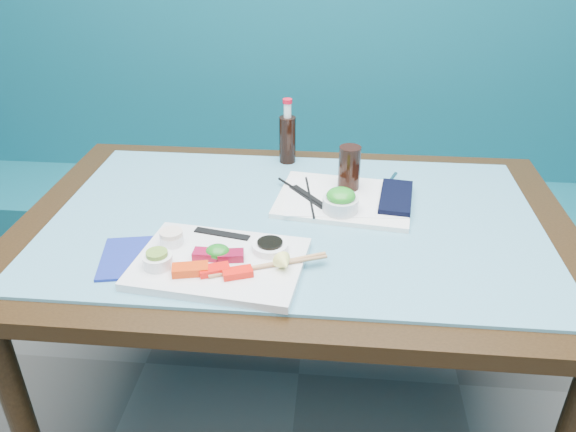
# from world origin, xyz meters

# --- Properties ---
(booth_bench) EXTENTS (3.00, 0.56, 1.17)m
(booth_bench) POSITION_xyz_m (0.00, 2.29, 0.37)
(booth_bench) COLOR #0F5461
(booth_bench) RESTS_ON ground
(dining_table) EXTENTS (1.40, 0.90, 0.75)m
(dining_table) POSITION_xyz_m (0.00, 1.45, 0.67)
(dining_table) COLOR black
(dining_table) RESTS_ON ground
(glass_top) EXTENTS (1.22, 0.76, 0.01)m
(glass_top) POSITION_xyz_m (0.00, 1.45, 0.75)
(glass_top) COLOR #5899B0
(glass_top) RESTS_ON dining_table
(sashimi_plate) EXTENTS (0.39, 0.30, 0.02)m
(sashimi_plate) POSITION_xyz_m (-0.15, 1.22, 0.77)
(sashimi_plate) COLOR white
(sashimi_plate) RESTS_ON glass_top
(salmon_left) EXTENTS (0.08, 0.05, 0.02)m
(salmon_left) POSITION_xyz_m (-0.20, 1.16, 0.79)
(salmon_left) COLOR red
(salmon_left) RESTS_ON sashimi_plate
(salmon_mid) EXTENTS (0.07, 0.05, 0.02)m
(salmon_mid) POSITION_xyz_m (-0.15, 1.17, 0.78)
(salmon_mid) COLOR #F81109
(salmon_mid) RESTS_ON sashimi_plate
(salmon_right) EXTENTS (0.07, 0.05, 0.02)m
(salmon_right) POSITION_xyz_m (-0.10, 1.16, 0.78)
(salmon_right) COLOR #FF160A
(salmon_right) RESTS_ON sashimi_plate
(tuna_left) EXTENTS (0.06, 0.03, 0.02)m
(tuna_left) POSITION_xyz_m (-0.18, 1.22, 0.79)
(tuna_left) COLOR maroon
(tuna_left) RESTS_ON sashimi_plate
(tuna_right) EXTENTS (0.06, 0.04, 0.02)m
(tuna_right) POSITION_xyz_m (-0.12, 1.22, 0.79)
(tuna_right) COLOR maroon
(tuna_right) RESTS_ON sashimi_plate
(seaweed_garnish) EXTENTS (0.06, 0.06, 0.03)m
(seaweed_garnish) POSITION_xyz_m (-0.15, 1.23, 0.79)
(seaweed_garnish) COLOR #1B761B
(seaweed_garnish) RESTS_ON sashimi_plate
(ramekin_wasabi) EXTENTS (0.08, 0.08, 0.03)m
(ramekin_wasabi) POSITION_xyz_m (-0.27, 1.18, 0.79)
(ramekin_wasabi) COLOR white
(ramekin_wasabi) RESTS_ON sashimi_plate
(wasabi_fill) EXTENTS (0.06, 0.06, 0.01)m
(wasabi_fill) POSITION_xyz_m (-0.27, 1.18, 0.81)
(wasabi_fill) COLOR olive
(wasabi_fill) RESTS_ON ramekin_wasabi
(ramekin_ginger) EXTENTS (0.05, 0.05, 0.02)m
(ramekin_ginger) POSITION_xyz_m (-0.27, 1.27, 0.79)
(ramekin_ginger) COLOR white
(ramekin_ginger) RESTS_ON sashimi_plate
(ginger_fill) EXTENTS (0.07, 0.07, 0.01)m
(ginger_fill) POSITION_xyz_m (-0.27, 1.27, 0.80)
(ginger_fill) COLOR beige
(ginger_fill) RESTS_ON ramekin_ginger
(soy_dish) EXTENTS (0.09, 0.09, 0.02)m
(soy_dish) POSITION_xyz_m (-0.04, 1.27, 0.78)
(soy_dish) COLOR white
(soy_dish) RESTS_ON sashimi_plate
(soy_fill) EXTENTS (0.07, 0.07, 0.01)m
(soy_fill) POSITION_xyz_m (-0.04, 1.27, 0.80)
(soy_fill) COLOR black
(soy_fill) RESTS_ON soy_dish
(lemon_wedge) EXTENTS (0.05, 0.05, 0.04)m
(lemon_wedge) POSITION_xyz_m (-0.00, 1.19, 0.80)
(lemon_wedge) COLOR #FFFD78
(lemon_wedge) RESTS_ON sashimi_plate
(chopstick_sleeve) EXTENTS (0.14, 0.05, 0.00)m
(chopstick_sleeve) POSITION_xyz_m (-0.16, 1.32, 0.78)
(chopstick_sleeve) COLOR black
(chopstick_sleeve) RESTS_ON sashimi_plate
(wooden_chopstick_a) EXTENTS (0.24, 0.12, 0.01)m
(wooden_chopstick_a) POSITION_xyz_m (-0.04, 1.20, 0.78)
(wooden_chopstick_a) COLOR tan
(wooden_chopstick_a) RESTS_ON sashimi_plate
(wooden_chopstick_b) EXTENTS (0.23, 0.09, 0.01)m
(wooden_chopstick_b) POSITION_xyz_m (-0.03, 1.20, 0.78)
(wooden_chopstick_b) COLOR #A4754D
(wooden_chopstick_b) RESTS_ON sashimi_plate
(serving_tray) EXTENTS (0.38, 0.30, 0.01)m
(serving_tray) POSITION_xyz_m (0.12, 1.55, 0.76)
(serving_tray) COLOR white
(serving_tray) RESTS_ON glass_top
(paper_placemat) EXTENTS (0.32, 0.24, 0.00)m
(paper_placemat) POSITION_xyz_m (0.12, 1.55, 0.77)
(paper_placemat) COLOR white
(paper_placemat) RESTS_ON serving_tray
(seaweed_bowl) EXTENTS (0.10, 0.10, 0.04)m
(seaweed_bowl) POSITION_xyz_m (0.11, 1.47, 0.79)
(seaweed_bowl) COLOR silver
(seaweed_bowl) RESTS_ON serving_tray
(seaweed_salad) EXTENTS (0.10, 0.10, 0.04)m
(seaweed_salad) POSITION_xyz_m (0.11, 1.47, 0.81)
(seaweed_salad) COLOR #229021
(seaweed_salad) RESTS_ON seaweed_bowl
(cola_glass) EXTENTS (0.07, 0.07, 0.12)m
(cola_glass) POSITION_xyz_m (0.13, 1.60, 0.83)
(cola_glass) COLOR black
(cola_glass) RESTS_ON serving_tray
(navy_pouch) EXTENTS (0.10, 0.20, 0.01)m
(navy_pouch) POSITION_xyz_m (0.26, 1.55, 0.78)
(navy_pouch) COLOR black
(navy_pouch) RESTS_ON serving_tray
(fork) EXTENTS (0.04, 0.09, 0.01)m
(fork) POSITION_xyz_m (0.25, 1.65, 0.78)
(fork) COLOR white
(fork) RESTS_ON serving_tray
(black_chopstick_a) EXTENTS (0.18, 0.21, 0.01)m
(black_chopstick_a) POSITION_xyz_m (0.02, 1.54, 0.77)
(black_chopstick_a) COLOR black
(black_chopstick_a) RESTS_ON serving_tray
(black_chopstick_b) EXTENTS (0.04, 0.23, 0.01)m
(black_chopstick_b) POSITION_xyz_m (0.03, 1.54, 0.77)
(black_chopstick_b) COLOR black
(black_chopstick_b) RESTS_ON serving_tray
(tray_sleeve) EXTENTS (0.11, 0.13, 0.00)m
(tray_sleeve) POSITION_xyz_m (0.03, 1.54, 0.77)
(tray_sleeve) COLOR black
(tray_sleeve) RESTS_ON serving_tray
(cola_bottle_body) EXTENTS (0.05, 0.05, 0.14)m
(cola_bottle_body) POSITION_xyz_m (-0.05, 1.80, 0.83)
(cola_bottle_body) COLOR black
(cola_bottle_body) RESTS_ON glass_top
(cola_bottle_neck) EXTENTS (0.03, 0.03, 0.04)m
(cola_bottle_neck) POSITION_xyz_m (-0.05, 1.80, 0.92)
(cola_bottle_neck) COLOR white
(cola_bottle_neck) RESTS_ON cola_bottle_body
(cola_bottle_cap) EXTENTS (0.04, 0.04, 0.01)m
(cola_bottle_cap) POSITION_xyz_m (-0.05, 1.80, 0.95)
(cola_bottle_cap) COLOR red
(cola_bottle_cap) RESTS_ON cola_bottle_neck
(blue_napkin) EXTENTS (0.20, 0.20, 0.01)m
(blue_napkin) POSITION_xyz_m (-0.33, 1.23, 0.76)
(blue_napkin) COLOR navy
(blue_napkin) RESTS_ON glass_top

